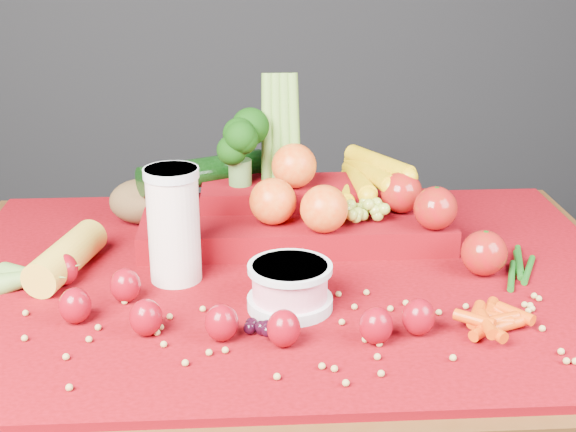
{
  "coord_description": "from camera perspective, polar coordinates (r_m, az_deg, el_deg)",
  "views": [
    {
      "loc": [
        -0.07,
        -1.13,
        1.29
      ],
      "look_at": [
        0.0,
        0.02,
        0.85
      ],
      "focal_mm": 50.0,
      "sensor_mm": 36.0,
      "label": 1
    }
  ],
  "objects": [
    {
      "name": "table",
      "position": [
        1.3,
        0.05,
        -8.38
      ],
      "size": [
        1.1,
        0.8,
        0.75
      ],
      "color": "#3D220E",
      "rests_on": "ground"
    },
    {
      "name": "red_cloth",
      "position": [
        1.25,
        0.05,
        -4.35
      ],
      "size": [
        1.05,
        0.75,
        0.01
      ],
      "primitive_type": "cube",
      "color": "maroon",
      "rests_on": "table"
    },
    {
      "name": "milk_glass",
      "position": [
        1.21,
        -8.14,
        -0.35
      ],
      "size": [
        0.08,
        0.08,
        0.18
      ],
      "rotation": [
        0.0,
        0.0,
        -0.17
      ],
      "color": "silver",
      "rests_on": "red_cloth"
    },
    {
      "name": "yogurt_bowl",
      "position": [
        1.13,
        0.14,
        -4.93
      ],
      "size": [
        0.12,
        0.12,
        0.07
      ],
      "rotation": [
        0.0,
        0.0,
        -0.03
      ],
      "color": "silver",
      "rests_on": "red_cloth"
    },
    {
      "name": "strawberry_scatter",
      "position": [
        1.11,
        -5.95,
        -5.95
      ],
      "size": [
        0.54,
        0.28,
        0.05
      ],
      "color": "maroon",
      "rests_on": "red_cloth"
    },
    {
      "name": "dark_grape_cluster",
      "position": [
        1.07,
        -1.75,
        -7.77
      ],
      "size": [
        0.06,
        0.05,
        0.03
      ],
      "primitive_type": null,
      "color": "black",
      "rests_on": "red_cloth"
    },
    {
      "name": "soybean_scatter",
      "position": [
        1.07,
        0.71,
        -8.42
      ],
      "size": [
        0.84,
        0.24,
        0.01
      ],
      "primitive_type": null,
      "color": "tan",
      "rests_on": "red_cloth"
    },
    {
      "name": "corn_ear",
      "position": [
        1.26,
        -16.91,
        -3.71
      ],
      "size": [
        0.22,
        0.25,
        0.06
      ],
      "rotation": [
        0.0,
        0.0,
        1.31
      ],
      "color": "gold",
      "rests_on": "red_cloth"
    },
    {
      "name": "potato",
      "position": [
        1.46,
        -10.29,
        1.03
      ],
      "size": [
        0.12,
        0.09,
        0.08
      ],
      "primitive_type": "ellipsoid",
      "color": "brown",
      "rests_on": "red_cloth"
    },
    {
      "name": "baby_carrot_pile",
      "position": [
        1.12,
        13.7,
        -6.88
      ],
      "size": [
        0.18,
        0.17,
        0.03
      ],
      "primitive_type": null,
      "color": "#CE3D07",
      "rests_on": "red_cloth"
    },
    {
      "name": "green_bean_pile",
      "position": [
        1.31,
        16.03,
        -3.53
      ],
      "size": [
        0.14,
        0.12,
        0.01
      ],
      "primitive_type": null,
      "color": "#145313",
      "rests_on": "red_cloth"
    },
    {
      "name": "produce_mound",
      "position": [
        1.37,
        1.16,
        0.97
      ],
      "size": [
        0.59,
        0.37,
        0.27
      ],
      "color": "maroon",
      "rests_on": "red_cloth"
    }
  ]
}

